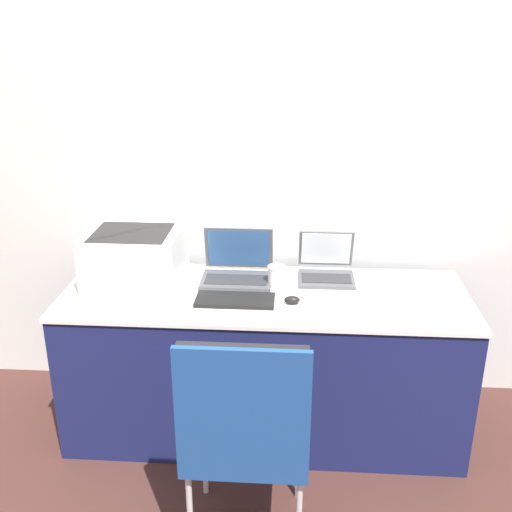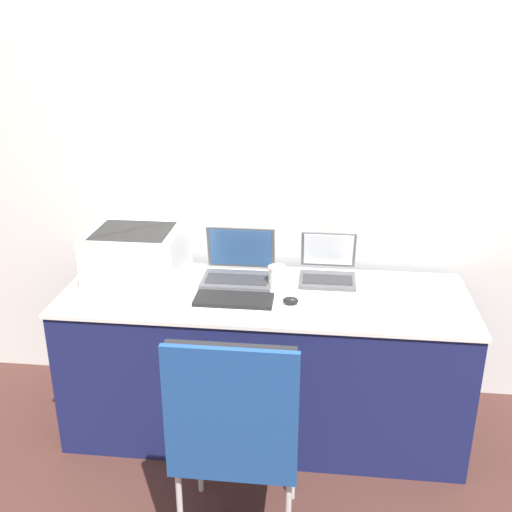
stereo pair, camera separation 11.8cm
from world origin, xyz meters
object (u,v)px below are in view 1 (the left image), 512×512
laptop_left (237,268)px  external_keyboard (235,300)px  mouse (292,300)px  chair (245,425)px  printer (135,255)px  laptop_right (326,268)px  coffee_cup (276,276)px

laptop_left → external_keyboard: size_ratio=0.96×
laptop_left → mouse: laptop_left is taller
chair → external_keyboard: bearing=98.5°
printer → external_keyboard: (0.52, -0.19, -0.14)m
chair → laptop_right: bearing=72.3°
chair → laptop_left: bearing=97.0°
printer → coffee_cup: printer is taller
chair → coffee_cup: bearing=84.9°
printer → coffee_cup: bearing=0.6°
coffee_cup → mouse: bearing=-68.0°
coffee_cup → mouse: (0.08, -0.20, -0.03)m
external_keyboard → mouse: bearing=-0.3°
printer → laptop_right: (0.96, 0.14, -0.10)m
mouse → chair: bearing=-102.8°
external_keyboard → laptop_left: bearing=93.4°
laptop_left → mouse: size_ratio=4.77×
laptop_left → chair: 1.02m
coffee_cup → external_keyboard: bearing=-133.5°
laptop_left → coffee_cup: size_ratio=3.36×
coffee_cup → chair: 0.94m
printer → chair: (0.62, -0.90, -0.31)m
external_keyboard → coffee_cup: size_ratio=3.51×
mouse → chair: (-0.16, -0.71, -0.17)m
laptop_right → mouse: laptop_right is taller
laptop_left → laptop_right: size_ratio=1.20×
printer → mouse: (0.79, -0.19, -0.13)m
laptop_left → external_keyboard: laptop_left is taller
printer → laptop_left: (0.50, 0.09, -0.10)m
mouse → chair: 0.75m
mouse → chair: size_ratio=0.08×
printer → mouse: printer is taller
chair → mouse: bearing=77.2°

